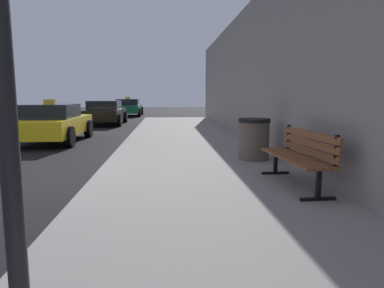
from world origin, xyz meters
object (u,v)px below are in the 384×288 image
(car_yellow, at_px, (52,123))
(trash_bin, at_px, (254,139))
(car_black, at_px, (105,112))
(car_green, at_px, (128,107))
(bench, at_px, (300,153))

(car_yellow, bearing_deg, trash_bin, -37.13)
(car_black, xyz_separation_m, car_green, (0.41, 7.76, 0.00))
(bench, bearing_deg, trash_bin, 90.99)
(bench, height_order, car_yellow, car_yellow)
(car_yellow, bearing_deg, car_black, 85.53)
(bench, distance_m, trash_bin, 2.28)
(trash_bin, height_order, car_green, car_green)
(car_green, bearing_deg, trash_bin, -75.99)
(car_yellow, relative_size, car_green, 0.97)
(car_black, bearing_deg, car_yellow, -94.47)
(bench, distance_m, car_black, 14.59)
(trash_bin, height_order, car_black, car_black)
(car_yellow, height_order, car_black, car_yellow)
(trash_bin, distance_m, car_black, 12.43)
(trash_bin, distance_m, car_yellow, 7.17)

